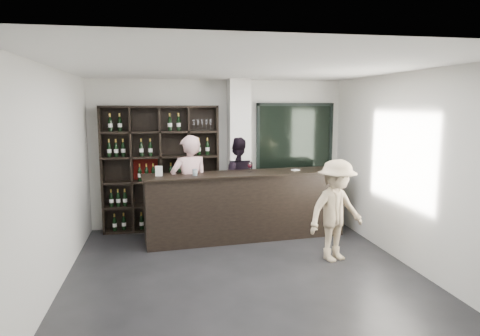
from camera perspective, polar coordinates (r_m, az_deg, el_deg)
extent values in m
cube|color=black|center=(6.26, 0.73, -14.29)|extent=(5.00, 5.50, 0.01)
cube|color=silver|center=(8.32, -0.16, 1.78)|extent=(0.40, 0.40, 2.90)
cube|color=black|center=(8.83, 7.28, 1.77)|extent=(1.60, 0.08, 2.10)
cube|color=black|center=(8.83, 7.28, 1.77)|extent=(1.48, 0.02, 1.98)
cube|color=black|center=(7.77, 0.79, -5.15)|extent=(3.59, 0.67, 1.18)
cube|color=black|center=(7.66, 0.80, -0.74)|extent=(3.67, 0.75, 0.03)
imported|color=#C89898|center=(7.67, -6.73, -2.67)|extent=(0.78, 0.60, 1.89)
imported|color=black|center=(8.32, -0.51, -1.96)|extent=(0.90, 0.70, 1.82)
imported|color=tan|center=(6.80, 12.70, -5.55)|extent=(1.16, 0.90, 1.59)
cylinder|color=silver|center=(7.35, -6.03, -0.58)|extent=(0.09, 0.09, 0.11)
cube|color=white|center=(7.96, 7.39, -0.27)|extent=(0.14, 0.14, 0.02)
cube|color=white|center=(7.40, -10.77, -0.41)|extent=(0.12, 0.08, 0.17)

